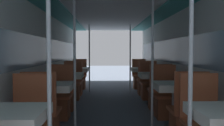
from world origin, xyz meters
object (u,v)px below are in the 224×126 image
dining_table_left_2 (68,77)px  chair_right_near_3 (145,85)px  chair_left_far_1 (59,103)px  dining_table_left_3 (77,71)px  chair_right_far_1 (166,102)px  dining_table_left_1 (52,89)px  dining_table_right_2 (154,77)px  chair_right_far_3 (140,80)px  chair_left_near_1 (42,121)px  chair_right_far_2 (149,88)px  support_pole_left_3 (89,58)px  support_pole_right_0 (190,76)px  chair_left_near_3 (75,85)px  support_pole_left_1 (75,65)px  chair_right_near_1 (187,120)px  chair_left_far_2 (72,88)px  dining_table_left_0 (7,121)px  dining_table_right_1 (175,89)px  support_pole_left_0 (49,76)px  chair_left_near_2 (64,97)px  chair_left_far_3 (79,80)px  support_pole_right_1 (152,65)px  dining_table_right_3 (142,71)px  chair_right_near_2 (159,96)px

dining_table_left_2 → chair_right_near_3: 2.40m
chair_left_far_1 → dining_table_left_3: 3.09m
chair_left_far_1 → chair_right_far_1: 2.03m
dining_table_left_1 → chair_right_far_1: size_ratio=0.75×
dining_table_right_2 → chair_right_far_3: (0.00, 2.45, -0.35)m
chair_right_far_1 → chair_right_near_3: 2.46m
chair_left_near_1 → chair_right_far_2: 3.67m
support_pole_left_3 → support_pole_right_0: size_ratio=1.00×
dining_table_left_3 → chair_left_near_3: (0.00, -0.61, -0.35)m
support_pole_left_1 → chair_right_far_1: (1.65, 0.61, -0.75)m
chair_right_far_3 → chair_left_far_1: bearing=61.1°
chair_right_near_1 → chair_right_far_3: 4.90m
support_pole_left_1 → chair_right_near_3: bearing=61.8°
support_pole_left_1 → support_pole_right_0: same height
support_pole_right_0 → chair_right_far_1: (0.38, 2.45, -0.75)m
dining_table_right_2 → chair_right_far_3: chair_right_far_3 is taller
chair_right_far_1 → chair_right_near_3: (0.00, 2.46, 0.00)m
chair_left_far_2 → dining_table_right_2: bearing=163.3°
dining_table_left_0 → support_pole_left_3: size_ratio=0.36×
dining_table_left_1 → dining_table_right_1: (2.03, 0.00, 0.00)m
chair_left_far_2 → chair_right_near_1: bearing=123.6°
chair_left_near_3 → chair_right_near_1: same height
support_pole_left_0 → support_pole_right_0: (1.27, 0.00, 0.00)m
chair_right_near_3 → chair_left_near_2: bearing=-137.8°
support_pole_left_1 → chair_left_near_3: support_pole_left_1 is taller
chair_left_near_3 → chair_left_far_3: same height
support_pole_right_1 → support_pole_left_3: bearing=109.0°
dining_table_right_1 → chair_right_far_1: (0.00, 0.61, -0.35)m
chair_left_far_2 → chair_left_far_3: (0.00, 1.84, 0.00)m
support_pole_left_0 → dining_table_right_1: 2.50m
support_pole_left_3 → chair_right_far_3: support_pole_left_3 is taller
dining_table_left_0 → chair_right_far_3: (2.03, 6.13, -0.35)m
dining_table_left_2 → chair_left_far_3: 2.47m
dining_table_left_2 → support_pole_right_0: size_ratio=0.36×
support_pole_left_1 → chair_right_near_3: (1.65, 3.07, -0.75)m
dining_table_right_1 → dining_table_right_2: size_ratio=1.00×
chair_left_near_1 → support_pole_left_1: (0.38, 0.61, 0.75)m
support_pole_right_0 → chair_right_near_3: 4.98m
chair_right_near_1 → dining_table_right_2: (0.00, 2.45, 0.35)m
chair_left_near_1 → chair_left_far_2: (0.00, 3.06, 0.00)m
dining_table_left_1 → support_pole_right_1: 1.70m
chair_left_near_2 → support_pole_right_1: size_ratio=0.48×
support_pole_left_1 → dining_table_left_2: 1.92m
chair_left_near_3 → chair_right_near_3: size_ratio=1.00×
support_pole_right_1 → dining_table_left_0: bearing=-131.9°
support_pole_right_0 → dining_table_right_3: 5.55m
chair_left_far_2 → chair_right_far_1: 2.74m
dining_table_right_1 → chair_right_near_2: chair_right_near_2 is taller
chair_left_far_3 → support_pole_right_0: 6.39m
dining_table_left_1 → dining_table_right_2: 2.74m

